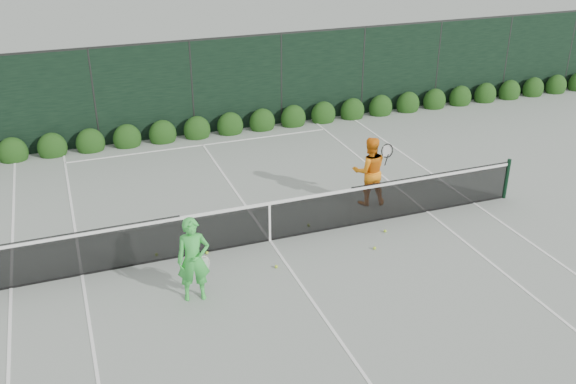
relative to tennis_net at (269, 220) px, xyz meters
name	(u,v)px	position (x,y,z in m)	size (l,w,h in m)	color
ground	(270,241)	(0.02, 0.00, -0.53)	(80.00, 80.00, 0.00)	gray
tennis_net	(269,220)	(0.00, 0.00, 0.00)	(12.90, 0.10, 1.07)	black
player_woman	(193,260)	(-2.06, -1.60, 0.33)	(0.69, 0.50, 1.72)	green
player_man	(369,171)	(2.98, 0.96, 0.36)	(0.99, 0.84, 1.77)	orange
court_lines	(270,240)	(0.02, 0.00, -0.53)	(11.03, 23.83, 0.01)	white
windscreen_fence	(318,238)	(0.02, -2.71, 0.98)	(32.00, 21.07, 3.06)	black
hedge_row	(197,130)	(0.02, 7.15, -0.30)	(31.66, 0.65, 0.94)	#12350E
tennis_balls	(286,246)	(0.27, -0.40, -0.50)	(5.24, 1.57, 0.07)	#B6E132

